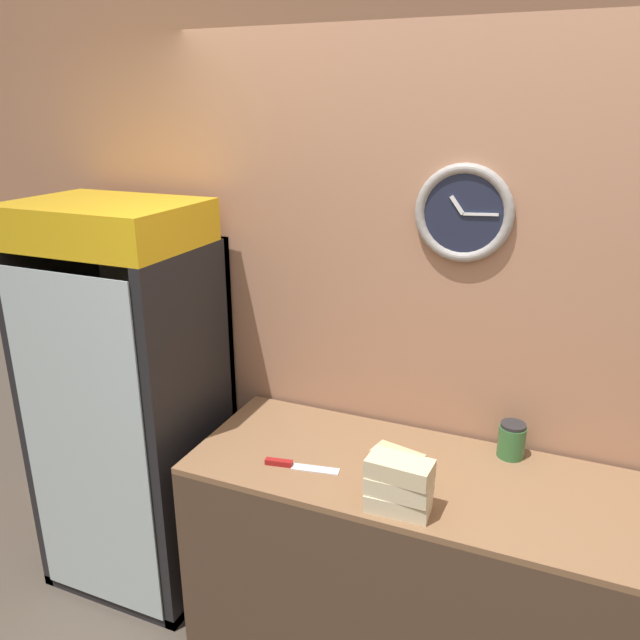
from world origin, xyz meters
TOP-DOWN VIEW (x-y plane):
  - wall_back at (-0.00, 1.27)m, footprint 5.20×0.09m
  - prep_counter at (0.00, 0.89)m, footprint 1.91×0.67m
  - beverage_cooler at (-1.44, 0.96)m, footprint 0.75×0.63m
  - sandwich_stack_bottom at (-0.09, 0.64)m, footprint 0.22×0.12m
  - sandwich_stack_middle at (-0.09, 0.64)m, footprint 0.22×0.12m
  - sandwich_stack_top at (-0.09, 0.64)m, footprint 0.22×0.13m
  - sandwich_flat_left at (-0.17, 0.90)m, footprint 0.21×0.14m
  - chefs_knife at (-0.54, 0.74)m, footprint 0.29×0.09m
  - condiment_jar at (0.22, 1.14)m, footprint 0.11×0.11m

SIDE VIEW (x-z plane):
  - prep_counter at x=0.00m, z-range 0.00..0.90m
  - chefs_knife at x=-0.54m, z-range 0.90..0.92m
  - sandwich_flat_left at x=-0.17m, z-range 0.90..0.96m
  - sandwich_stack_bottom at x=-0.09m, z-range 0.90..0.96m
  - condiment_jar at x=0.22m, z-range 0.90..1.04m
  - sandwich_stack_middle at x=-0.09m, z-range 0.96..1.03m
  - beverage_cooler at x=-1.44m, z-range 0.08..1.92m
  - sandwich_stack_top at x=-0.09m, z-range 1.03..1.10m
  - wall_back at x=0.00m, z-range 0.00..2.70m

